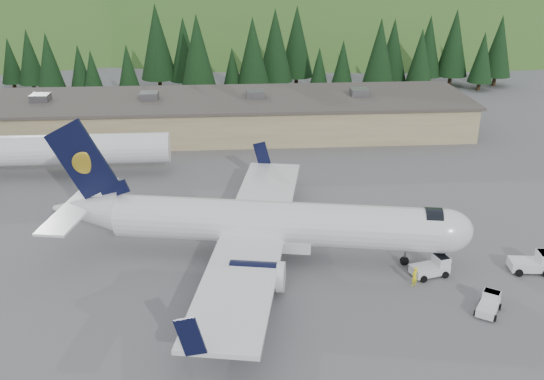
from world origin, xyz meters
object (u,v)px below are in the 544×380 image
Objects in this scene: baggage_tug_c at (489,304)px; baggage_tug_b at (534,263)px; baggage_tug_a at (433,267)px; ramp_worker at (414,276)px; second_airliner at (49,149)px; terminal_building at (221,115)px; airliner at (265,224)px.

baggage_tug_b is at bearing -13.82° from baggage_tug_c.
baggage_tug_c is at bearing -131.11° from baggage_tug_b.
ramp_worker reaches higher than baggage_tug_a.
second_airliner is at bearing -74.16° from ramp_worker.
baggage_tug_b is 8.26m from baggage_tug_c.
baggage_tug_a is at bearing -34.44° from second_airliner.
baggage_tug_b is 0.05× the size of terminal_building.
baggage_tug_a is at bearing -5.61° from airliner.
baggage_tug_c is at bearing -80.42° from baggage_tug_a.
baggage_tug_b is 10.81m from ramp_worker.
ramp_worker is at bearing -70.09° from terminal_building.
baggage_tug_b is 1.23× the size of baggage_tug_c.
terminal_building is (-17.74, 41.82, 1.89)m from baggage_tug_a.
baggage_tug_b is at bearing 151.32° from ramp_worker.
ramp_worker is (-10.71, -1.49, 0.03)m from baggage_tug_b.
ramp_worker is (15.71, -43.39, -1.79)m from terminal_building.
baggage_tug_c is (-6.16, -5.51, -0.18)m from baggage_tug_b.
airliner is 38.01m from terminal_building.
baggage_tug_c is at bearing -19.86° from airliner.
ramp_worker is at bearing 82.93° from baggage_tug_c.
baggage_tug_c is 51.59m from terminal_building.
second_airliner reaches higher than ramp_worker.
ramp_worker is at bearing -165.00° from baggage_tug_b.
baggage_tug_b is (8.68, -0.08, 0.07)m from baggage_tug_a.
baggage_tug_c is at bearing -66.86° from terminal_building.
airliner is 0.52× the size of terminal_building.
second_airliner is at bearing 86.36° from baggage_tug_c.
second_airliner is 9.52× the size of baggage_tug_c.
airliner is 14.58m from baggage_tug_a.
airliner is 21.99× the size of ramp_worker.
baggage_tug_b reaches higher than baggage_tug_c.
terminal_building reaches higher than baggage_tug_a.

